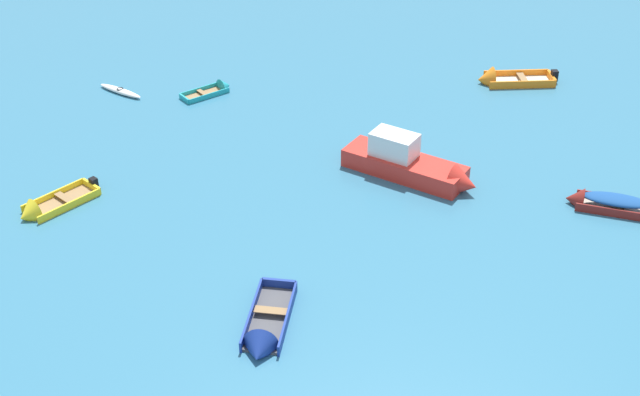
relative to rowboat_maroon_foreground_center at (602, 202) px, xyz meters
The scene contains 7 objects.
rowboat_maroon_foreground_center is the anchor object (origin of this frame).
rowboat_deep_blue_far_left 15.28m from the rowboat_maroon_foreground_center, 143.91° to the right, with size 1.48×3.94×1.17m.
rowboat_yellow_center 22.34m from the rowboat_maroon_foreground_center, behind, with size 2.94×3.37×1.14m.
rowboat_turquoise_back_row_center 19.83m from the rowboat_maroon_foreground_center, 151.70° to the left, with size 2.60×2.50×0.88m.
motor_launch_red_outer_left 7.75m from the rowboat_maroon_foreground_center, 167.09° to the left, with size 5.99×4.09×2.07m.
rowboat_orange_near_camera 12.06m from the rowboat_maroon_foreground_center, 104.10° to the left, with size 4.27×1.99×1.34m.
kayak_white_cluster_inner 23.99m from the rowboat_maroon_foreground_center, 158.64° to the left, with size 2.68×1.76×0.27m.
Camera 1 is at (2.55, -7.71, 18.36)m, focal length 46.87 mm.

